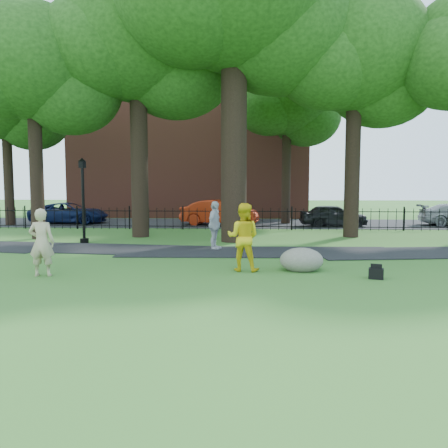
# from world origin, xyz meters

# --- Properties ---
(ground) EXTENTS (120.00, 120.00, 0.00)m
(ground) POSITION_xyz_m (0.00, 0.00, 0.00)
(ground) COLOR #306222
(ground) RESTS_ON ground
(footpath) EXTENTS (36.07, 3.85, 0.03)m
(footpath) POSITION_xyz_m (1.00, 3.90, 0.00)
(footpath) COLOR black
(footpath) RESTS_ON ground
(street) EXTENTS (80.00, 7.00, 0.02)m
(street) POSITION_xyz_m (0.00, 16.00, 0.00)
(street) COLOR black
(street) RESTS_ON ground
(iron_fence) EXTENTS (44.00, 0.04, 1.20)m
(iron_fence) POSITION_xyz_m (0.00, 12.00, 0.60)
(iron_fence) COLOR black
(iron_fence) RESTS_ON ground
(brick_building) EXTENTS (18.00, 8.00, 12.00)m
(brick_building) POSITION_xyz_m (-4.00, 24.00, 6.00)
(brick_building) COLOR brown
(brick_building) RESTS_ON ground
(big_tree) EXTENTS (10.08, 8.61, 14.37)m
(big_tree) POSITION_xyz_m (0.13, 7.09, 10.14)
(big_tree) COLOR black
(big_tree) RESTS_ON ground
(tree_row) EXTENTS (26.82, 7.96, 12.42)m
(tree_row) POSITION_xyz_m (0.52, 8.40, 8.15)
(tree_row) COLOR black
(tree_row) RESTS_ON ground
(woman) EXTENTS (0.71, 0.51, 1.84)m
(woman) POSITION_xyz_m (-4.91, -0.60, 0.92)
(woman) COLOR tan
(woman) RESTS_ON ground
(man) EXTENTS (1.07, 0.90, 1.95)m
(man) POSITION_xyz_m (0.50, 0.45, 0.97)
(man) COLOR gold
(man) RESTS_ON ground
(pedestrian) EXTENTS (0.71, 1.16, 1.85)m
(pedestrian) POSITION_xyz_m (-0.64, 4.51, 0.92)
(pedestrian) COLOR #BABABF
(pedestrian) RESTS_ON ground
(boulder) EXTENTS (1.48, 1.30, 0.73)m
(boulder) POSITION_xyz_m (2.17, 0.55, 0.36)
(boulder) COLOR #6C655A
(boulder) RESTS_ON ground
(lamppost) EXTENTS (0.36, 0.36, 3.60)m
(lamppost) POSITION_xyz_m (-6.32, 6.09, 1.76)
(lamppost) COLOR black
(lamppost) RESTS_ON ground
(backpack) EXTENTS (0.43, 0.33, 0.28)m
(backpack) POSITION_xyz_m (4.00, -0.45, 0.14)
(backpack) COLOR black
(backpack) RESTS_ON ground
(red_bag) EXTENTS (0.40, 0.34, 0.23)m
(red_bag) POSITION_xyz_m (2.03, 1.11, 0.12)
(red_bag) COLOR maroon
(red_bag) RESTS_ON ground
(red_sedan) EXTENTS (4.88, 2.28, 1.55)m
(red_sedan) POSITION_xyz_m (-1.14, 14.73, 0.77)
(red_sedan) COLOR #A2240C
(red_sedan) RESTS_ON ground
(navy_van) EXTENTS (4.84, 2.29, 1.34)m
(navy_van) POSITION_xyz_m (-10.80, 15.26, 0.67)
(navy_van) COLOR #0C173F
(navy_van) RESTS_ON ground
(grey_car) EXTENTS (3.99, 1.82, 1.33)m
(grey_car) POSITION_xyz_m (5.65, 14.11, 0.66)
(grey_car) COLOR black
(grey_car) RESTS_ON ground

